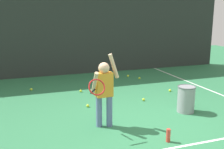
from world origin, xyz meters
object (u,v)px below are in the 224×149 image
(tennis_player, at_px, (104,89))
(tennis_ball_7, at_px, (170,90))
(tennis_ball_5, at_px, (81,91))
(tennis_ball_8, at_px, (128,76))
(tennis_ball_0, at_px, (31,89))
(ball_hopper, at_px, (186,99))
(water_bottle, at_px, (168,135))
(tennis_ball_1, at_px, (88,106))
(tennis_ball_4, at_px, (144,100))
(tennis_ball_3, at_px, (139,78))

(tennis_player, bearing_deg, tennis_ball_7, 31.87)
(tennis_ball_5, xyz_separation_m, tennis_ball_8, (1.87, 1.22, 0.00))
(tennis_player, height_order, tennis_ball_0, tennis_player)
(ball_hopper, relative_size, water_bottle, 2.55)
(tennis_player, relative_size, ball_hopper, 2.40)
(tennis_ball_5, relative_size, tennis_ball_8, 1.00)
(ball_hopper, relative_size, tennis_ball_1, 8.52)
(tennis_ball_0, bearing_deg, tennis_ball_7, -21.06)
(tennis_ball_0, distance_m, tennis_ball_4, 3.07)
(tennis_ball_5, bearing_deg, tennis_ball_7, -18.29)
(tennis_player, relative_size, tennis_ball_1, 20.46)
(tennis_player, relative_size, tennis_ball_7, 20.46)
(tennis_player, height_order, ball_hopper, tennis_player)
(water_bottle, relative_size, tennis_ball_7, 3.33)
(tennis_ball_3, xyz_separation_m, tennis_ball_4, (-0.83, -2.01, 0.00))
(ball_hopper, bearing_deg, tennis_ball_7, 71.22)
(water_bottle, distance_m, tennis_ball_3, 4.29)
(tennis_player, bearing_deg, water_bottle, -51.32)
(tennis_ball_3, height_order, tennis_ball_7, same)
(tennis_ball_0, distance_m, tennis_ball_1, 2.12)
(tennis_ball_0, relative_size, tennis_ball_5, 1.00)
(tennis_player, distance_m, tennis_ball_1, 1.33)
(tennis_ball_4, xyz_separation_m, tennis_ball_8, (0.61, 2.44, 0.00))
(tennis_ball_0, distance_m, tennis_ball_8, 3.16)
(tennis_ball_0, bearing_deg, tennis_player, -68.96)
(tennis_ball_0, height_order, tennis_ball_3, same)
(water_bottle, relative_size, tennis_ball_1, 3.33)
(water_bottle, xyz_separation_m, tennis_ball_0, (-1.93, 3.86, -0.08))
(ball_hopper, height_order, tennis_ball_5, ball_hopper)
(tennis_ball_0, relative_size, tennis_ball_4, 1.00)
(tennis_player, relative_size, tennis_ball_5, 20.46)
(tennis_ball_5, distance_m, tennis_ball_7, 2.38)
(tennis_player, bearing_deg, tennis_ball_3, 53.00)
(tennis_ball_1, relative_size, tennis_ball_7, 1.00)
(water_bottle, distance_m, tennis_ball_4, 2.12)
(tennis_ball_4, xyz_separation_m, tennis_ball_5, (-1.25, 1.22, 0.00))
(tennis_player, relative_size, tennis_ball_0, 20.46)
(tennis_ball_8, bearing_deg, water_bottle, -104.55)
(tennis_ball_0, height_order, tennis_ball_5, same)
(tennis_ball_7, distance_m, tennis_ball_8, 2.00)
(tennis_ball_3, xyz_separation_m, tennis_ball_5, (-2.08, -0.80, 0.00))
(tennis_ball_3, bearing_deg, tennis_ball_8, 116.65)
(water_bottle, xyz_separation_m, tennis_ball_4, (0.55, 2.05, -0.08))
(tennis_ball_3, bearing_deg, tennis_player, -124.78)
(water_bottle, xyz_separation_m, tennis_ball_1, (-0.82, 2.06, -0.08))
(water_bottle, distance_m, tennis_ball_5, 3.34)
(water_bottle, relative_size, tennis_ball_0, 3.33)
(tennis_ball_5, height_order, tennis_ball_8, same)
(tennis_ball_4, bearing_deg, tennis_ball_1, 179.41)
(tennis_ball_4, height_order, tennis_ball_7, same)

